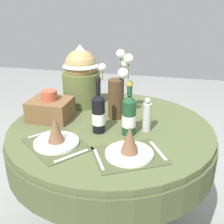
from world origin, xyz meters
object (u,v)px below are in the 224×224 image
(wine_bottle_centre, at_px, (99,113))
(pepper_mill, at_px, (147,116))
(dining_table, at_px, (111,145))
(gift_tub_back_left, at_px, (81,74))
(place_setting_right, at_px, (129,147))
(woven_basket_side_left, at_px, (51,108))
(flower_vase, at_px, (118,89))
(wine_bottle_left, at_px, (129,115))
(place_setting_left, at_px, (56,137))

(wine_bottle_centre, xyz_separation_m, pepper_mill, (0.27, 0.08, -0.02))
(dining_table, xyz_separation_m, gift_tub_back_left, (-0.29, 0.31, 0.36))
(pepper_mill, bearing_deg, place_setting_right, -99.27)
(woven_basket_side_left, bearing_deg, wine_bottle_centre, -17.15)
(flower_vase, xyz_separation_m, pepper_mill, (0.20, -0.16, -0.10))
(dining_table, height_order, wine_bottle_left, wine_bottle_left)
(place_setting_left, distance_m, wine_bottle_left, 0.42)
(dining_table, bearing_deg, pepper_mill, -3.22)
(pepper_mill, height_order, woven_basket_side_left, pepper_mill)
(place_setting_right, xyz_separation_m, pepper_mill, (0.05, 0.30, 0.05))
(wine_bottle_left, xyz_separation_m, wine_bottle_centre, (-0.17, -0.01, 0.00))
(gift_tub_back_left, bearing_deg, wine_bottle_centre, -59.18)
(place_setting_right, relative_size, pepper_mill, 2.06)
(wine_bottle_left, bearing_deg, flower_vase, 116.69)
(place_setting_right, bearing_deg, place_setting_left, 176.97)
(place_setting_right, distance_m, wine_bottle_centre, 0.32)
(dining_table, height_order, flower_vase, flower_vase)
(flower_vase, xyz_separation_m, wine_bottle_centre, (-0.06, -0.24, -0.07))
(dining_table, height_order, gift_tub_back_left, gift_tub_back_left)
(place_setting_left, relative_size, woven_basket_side_left, 1.68)
(place_setting_right, height_order, wine_bottle_centre, wine_bottle_centre)
(dining_table, xyz_separation_m, wine_bottle_left, (0.12, -0.08, 0.25))
(place_setting_left, relative_size, flower_vase, 0.98)
(flower_vase, height_order, wine_bottle_centre, flower_vase)
(place_setting_right, xyz_separation_m, gift_tub_back_left, (-0.46, 0.62, 0.18))
(place_setting_left, xyz_separation_m, pepper_mill, (0.44, 0.28, 0.05))
(dining_table, xyz_separation_m, flower_vase, (0.01, 0.15, 0.33))
(dining_table, height_order, pepper_mill, pepper_mill)
(flower_vase, distance_m, woven_basket_side_left, 0.45)
(dining_table, xyz_separation_m, place_setting_right, (0.17, -0.31, 0.18))
(pepper_mill, distance_m, gift_tub_back_left, 0.62)
(place_setting_left, distance_m, woven_basket_side_left, 0.35)
(wine_bottle_centre, bearing_deg, gift_tub_back_left, 120.82)
(woven_basket_side_left, bearing_deg, flower_vase, 17.27)
(dining_table, distance_m, flower_vase, 0.36)
(place_setting_left, relative_size, wine_bottle_centre, 1.31)
(place_setting_right, height_order, woven_basket_side_left, woven_basket_side_left)
(dining_table, xyz_separation_m, place_setting_left, (-0.23, -0.29, 0.18))
(flower_vase, height_order, woven_basket_side_left, flower_vase)
(dining_table, distance_m, place_setting_right, 0.40)
(place_setting_right, bearing_deg, dining_table, 118.57)
(place_setting_right, relative_size, woven_basket_side_left, 1.66)
(dining_table, distance_m, pepper_mill, 0.32)
(dining_table, bearing_deg, place_setting_left, -128.52)
(flower_vase, xyz_separation_m, gift_tub_back_left, (-0.30, 0.17, 0.04))
(wine_bottle_left, bearing_deg, gift_tub_back_left, 136.77)
(place_setting_left, xyz_separation_m, place_setting_right, (0.40, -0.02, 0.00))
(gift_tub_back_left, xyz_separation_m, woven_basket_side_left, (-0.11, -0.29, -0.16))
(place_setting_left, height_order, woven_basket_side_left, woven_basket_side_left)
(place_setting_left, bearing_deg, place_setting_right, -3.03)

